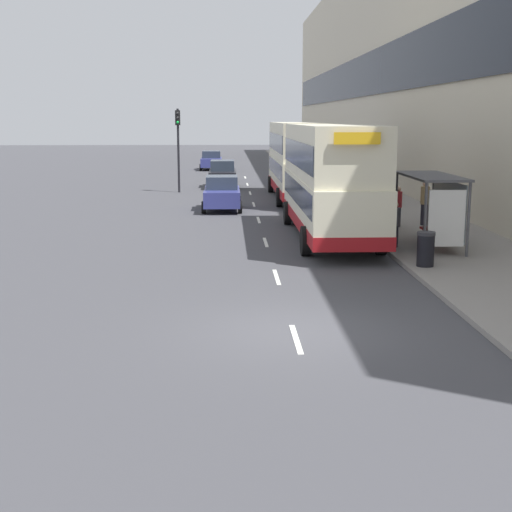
{
  "coord_description": "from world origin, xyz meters",
  "views": [
    {
      "loc": [
        -1.42,
        -14.86,
        4.54
      ],
      "look_at": [
        -0.2,
        15.11,
        -1.27
      ],
      "focal_mm": 50.0,
      "sensor_mm": 36.0,
      "label": 1
    }
  ],
  "objects_px": {
    "car_0": "(211,160)",
    "car_3": "(222,193)",
    "car_2": "(222,174)",
    "car_1": "(288,170)",
    "pedestrian_1": "(398,206)",
    "bus_shelter": "(438,198)",
    "double_decker_bus_near": "(330,179)",
    "double_decker_bus_ahead": "(297,159)",
    "pedestrian_at_shelter": "(395,224)",
    "litter_bin": "(426,249)",
    "pedestrian_2": "(425,203)",
    "traffic_light_far_kerb": "(178,137)"
  },
  "relations": [
    {
      "from": "litter_bin",
      "to": "pedestrian_1",
      "type": "bearing_deg",
      "value": 82.5
    },
    {
      "from": "car_2",
      "to": "litter_bin",
      "type": "bearing_deg",
      "value": 103.21
    },
    {
      "from": "car_1",
      "to": "pedestrian_1",
      "type": "bearing_deg",
      "value": -83.58
    },
    {
      "from": "double_decker_bus_ahead",
      "to": "car_0",
      "type": "bearing_deg",
      "value": 102.66
    },
    {
      "from": "car_1",
      "to": "pedestrian_at_shelter",
      "type": "bearing_deg",
      "value": -87.23
    },
    {
      "from": "double_decker_bus_near",
      "to": "pedestrian_1",
      "type": "xyz_separation_m",
      "value": [
        3.13,
        2.06,
        -1.3
      ]
    },
    {
      "from": "litter_bin",
      "to": "car_0",
      "type": "bearing_deg",
      "value": 99.61
    },
    {
      "from": "car_2",
      "to": "pedestrian_2",
      "type": "height_order",
      "value": "pedestrian_2"
    },
    {
      "from": "car_0",
      "to": "car_2",
      "type": "height_order",
      "value": "car_2"
    },
    {
      "from": "double_decker_bus_ahead",
      "to": "pedestrian_2",
      "type": "height_order",
      "value": "double_decker_bus_ahead"
    },
    {
      "from": "bus_shelter",
      "to": "car_3",
      "type": "bearing_deg",
      "value": 122.65
    },
    {
      "from": "bus_shelter",
      "to": "car_0",
      "type": "height_order",
      "value": "bus_shelter"
    },
    {
      "from": "pedestrian_at_shelter",
      "to": "pedestrian_2",
      "type": "height_order",
      "value": "pedestrian_2"
    },
    {
      "from": "pedestrian_at_shelter",
      "to": "traffic_light_far_kerb",
      "type": "bearing_deg",
      "value": 113.34
    },
    {
      "from": "pedestrian_at_shelter",
      "to": "pedestrian_1",
      "type": "distance_m",
      "value": 4.93
    },
    {
      "from": "double_decker_bus_near",
      "to": "double_decker_bus_ahead",
      "type": "height_order",
      "value": "same"
    },
    {
      "from": "double_decker_bus_ahead",
      "to": "car_3",
      "type": "xyz_separation_m",
      "value": [
        -4.25,
        -4.79,
        -1.44
      ]
    },
    {
      "from": "car_1",
      "to": "traffic_light_far_kerb",
      "type": "relative_size",
      "value": 0.8
    },
    {
      "from": "double_decker_bus_near",
      "to": "litter_bin",
      "type": "xyz_separation_m",
      "value": [
        2.08,
        -5.98,
        -1.62
      ]
    },
    {
      "from": "pedestrian_at_shelter",
      "to": "car_3",
      "type": "bearing_deg",
      "value": 117.87
    },
    {
      "from": "car_3",
      "to": "litter_bin",
      "type": "relative_size",
      "value": 3.7
    },
    {
      "from": "car_3",
      "to": "car_0",
      "type": "bearing_deg",
      "value": -87.76
    },
    {
      "from": "pedestrian_1",
      "to": "pedestrian_2",
      "type": "relative_size",
      "value": 0.89
    },
    {
      "from": "car_0",
      "to": "pedestrian_2",
      "type": "height_order",
      "value": "pedestrian_2"
    },
    {
      "from": "car_0",
      "to": "litter_bin",
      "type": "distance_m",
      "value": 44.01
    },
    {
      "from": "double_decker_bus_ahead",
      "to": "traffic_light_far_kerb",
      "type": "xyz_separation_m",
      "value": [
        -6.97,
        4.1,
        1.14
      ]
    },
    {
      "from": "bus_shelter",
      "to": "pedestrian_1",
      "type": "xyz_separation_m",
      "value": [
        -0.16,
        4.96,
        -0.89
      ]
    },
    {
      "from": "car_0",
      "to": "car_1",
      "type": "bearing_deg",
      "value": 115.09
    },
    {
      "from": "bus_shelter",
      "to": "car_2",
      "type": "relative_size",
      "value": 0.98
    },
    {
      "from": "double_decker_bus_near",
      "to": "car_3",
      "type": "relative_size",
      "value": 2.85
    },
    {
      "from": "double_decker_bus_ahead",
      "to": "traffic_light_far_kerb",
      "type": "height_order",
      "value": "traffic_light_far_kerb"
    },
    {
      "from": "double_decker_bus_ahead",
      "to": "pedestrian_at_shelter",
      "type": "xyz_separation_m",
      "value": [
        1.8,
        -16.22,
        -1.34
      ]
    },
    {
      "from": "bus_shelter",
      "to": "pedestrian_2",
      "type": "bearing_deg",
      "value": 78.87
    },
    {
      "from": "car_2",
      "to": "pedestrian_2",
      "type": "distance_m",
      "value": 20.21
    },
    {
      "from": "bus_shelter",
      "to": "pedestrian_2",
      "type": "relative_size",
      "value": 2.27
    },
    {
      "from": "double_decker_bus_ahead",
      "to": "car_1",
      "type": "distance_m",
      "value": 11.56
    },
    {
      "from": "car_0",
      "to": "pedestrian_1",
      "type": "distance_m",
      "value": 36.34
    },
    {
      "from": "litter_bin",
      "to": "pedestrian_at_shelter",
      "type": "bearing_deg",
      "value": 93.14
    },
    {
      "from": "car_0",
      "to": "car_3",
      "type": "bearing_deg",
      "value": 92.24
    },
    {
      "from": "traffic_light_far_kerb",
      "to": "car_3",
      "type": "bearing_deg",
      "value": -72.96
    },
    {
      "from": "car_2",
      "to": "car_1",
      "type": "bearing_deg",
      "value": -138.05
    },
    {
      "from": "pedestrian_1",
      "to": "car_1",
      "type": "bearing_deg",
      "value": 96.42
    },
    {
      "from": "car_3",
      "to": "pedestrian_1",
      "type": "bearing_deg",
      "value": 137.55
    },
    {
      "from": "double_decker_bus_near",
      "to": "pedestrian_at_shelter",
      "type": "height_order",
      "value": "double_decker_bus_near"
    },
    {
      "from": "car_0",
      "to": "double_decker_bus_near",
      "type": "bearing_deg",
      "value": 98.02
    },
    {
      "from": "car_0",
      "to": "car_2",
      "type": "xyz_separation_m",
      "value": [
        1.08,
        -16.71,
        0.05
      ]
    },
    {
      "from": "double_decker_bus_near",
      "to": "litter_bin",
      "type": "relative_size",
      "value": 10.53
    },
    {
      "from": "pedestrian_at_shelter",
      "to": "pedestrian_2",
      "type": "xyz_separation_m",
      "value": [
        2.44,
        5.09,
        0.14
      ]
    },
    {
      "from": "bus_shelter",
      "to": "pedestrian_1",
      "type": "relative_size",
      "value": 2.53
    },
    {
      "from": "litter_bin",
      "to": "pedestrian_2",
      "type": "bearing_deg",
      "value": 74.86
    }
  ]
}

